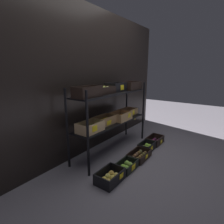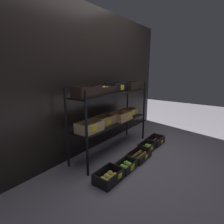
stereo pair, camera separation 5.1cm
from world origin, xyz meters
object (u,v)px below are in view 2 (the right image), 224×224
crate_ground_right_apple_green (147,147)px  crate_ground_plum (155,141)px  display_rack (112,107)px  crate_ground_apple_gold (109,177)px  crate_ground_kiwi (139,156)px  crate_ground_apple_green (126,166)px

crate_ground_right_apple_green → crate_ground_plum: crate_ground_plum is taller
crate_ground_plum → display_rack: bearing=145.1°
crate_ground_apple_gold → display_rack: bearing=34.1°
crate_ground_apple_gold → crate_ground_kiwi: bearing=-2.2°
crate_ground_apple_gold → crate_ground_apple_green: 0.34m
crate_ground_apple_gold → crate_ground_right_apple_green: size_ratio=1.12×
crate_ground_right_apple_green → crate_ground_plum: 0.33m
crate_ground_apple_gold → crate_ground_apple_green: (0.34, -0.02, -0.01)m
display_rack → crate_ground_apple_green: (-0.34, -0.49, -0.68)m
crate_ground_apple_gold → crate_ground_plum: (1.35, -0.00, -0.01)m
crate_ground_apple_green → crate_ground_apple_gold: bearing=175.8°
crate_ground_kiwi → crate_ground_right_apple_green: (0.33, 0.03, 0.01)m
crate_ground_apple_green → crate_ground_plum: (1.01, 0.02, 0.00)m
display_rack → crate_ground_kiwi: display_rack is taller
crate_ground_right_apple_green → crate_ground_plum: bearing=-0.8°
crate_ground_right_apple_green → crate_ground_apple_gold: bearing=-179.8°
display_rack → crate_ground_plum: (0.66, -0.46, -0.68)m
crate_ground_right_apple_green → crate_ground_apple_green: bearing=-177.7°
crate_ground_apple_green → crate_ground_plum: crate_ground_plum is taller
crate_ground_apple_gold → crate_ground_right_apple_green: bearing=0.2°
crate_ground_apple_gold → crate_ground_kiwi: (0.69, -0.03, -0.01)m
display_rack → crate_ground_right_apple_green: bearing=-53.5°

